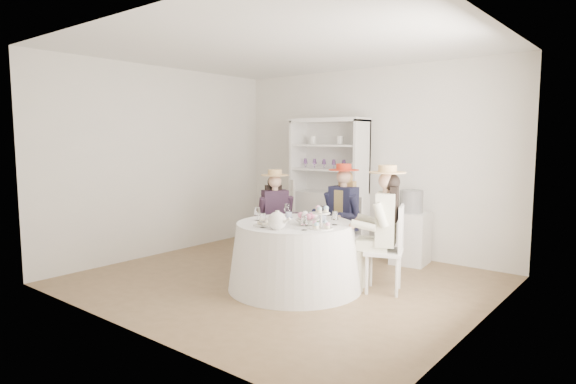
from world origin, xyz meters
The scene contains 23 objects.
ground centered at (0.00, 0.00, 0.00)m, with size 4.50×4.50×0.00m, color brown.
ceiling centered at (0.00, 0.00, 2.70)m, with size 4.50×4.50×0.00m, color white.
wall_back centered at (0.00, 2.00, 1.35)m, with size 4.50×4.50×0.00m, color white.
wall_front centered at (0.00, -2.00, 1.35)m, with size 4.50×4.50×0.00m, color white.
wall_left centered at (-2.25, 0.00, 1.35)m, with size 4.50×4.50×0.00m, color white.
wall_right centered at (2.25, 0.00, 1.35)m, with size 4.50×4.50×0.00m, color white.
tea_table centered at (0.29, -0.13, 0.37)m, with size 1.50×1.50×0.75m.
hutch centered at (-0.47, 1.68, 0.70)m, with size 1.34×0.88×1.98m.
side_table centered at (0.84, 1.68, 0.35)m, with size 0.45×0.45×0.70m, color silver.
hatbox centered at (0.84, 1.68, 0.85)m, with size 0.30×0.30×0.30m, color black.
guest_left centered at (-0.49, 0.45, 0.72)m, with size 0.55×0.51×1.28m.
guest_mid centered at (0.29, 0.84, 0.77)m, with size 0.50×0.52×1.36m.
guest_right centered at (1.12, 0.37, 0.79)m, with size 0.58×0.53×1.40m.
spare_chair centered at (-0.92, 1.52, 0.57)m, with size 0.62×0.62×1.06m.
teacup_a centered at (0.05, 0.06, 0.78)m, with size 0.08×0.08×0.06m, color white.
teacup_b centered at (0.31, 0.17, 0.78)m, with size 0.08×0.08×0.07m, color white.
teacup_c centered at (0.51, 0.08, 0.78)m, with size 0.09×0.09×0.07m, color white.
flower_bowl centered at (0.49, -0.17, 0.78)m, with size 0.23×0.23×0.06m, color white.
flower_arrangement centered at (0.48, -0.15, 0.83)m, with size 0.18×0.18×0.07m.
table_teapot centered at (0.39, -0.56, 0.83)m, with size 0.28×0.20×0.21m.
sandwich_plate centered at (0.14, -0.48, 0.76)m, with size 0.25×0.25×0.06m.
cupcake_stand centered at (0.73, -0.26, 0.83)m, with size 0.25×0.25×0.23m.
stemware_set centered at (0.29, -0.13, 0.82)m, with size 0.93×0.97×0.15m.
Camera 1 is at (3.54, -4.30, 1.68)m, focal length 30.00 mm.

